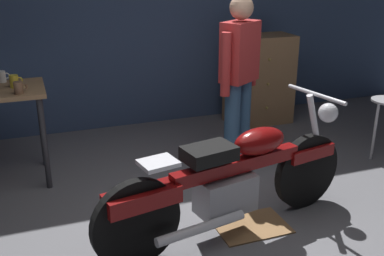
# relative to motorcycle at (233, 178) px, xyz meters

# --- Properties ---
(ground_plane) EXTENTS (12.00, 12.00, 0.00)m
(ground_plane) POSITION_rel_motorcycle_xyz_m (-0.14, -0.09, -0.45)
(ground_plane) COLOR slate
(motorcycle) EXTENTS (2.16, 0.76, 1.00)m
(motorcycle) POSITION_rel_motorcycle_xyz_m (0.00, 0.00, 0.00)
(motorcycle) COLOR black
(motorcycle) RESTS_ON ground_plane
(person_standing) EXTENTS (0.49, 0.39, 1.67)m
(person_standing) POSITION_rel_motorcycle_xyz_m (0.55, 1.09, 0.48)
(person_standing) COLOR #355D86
(person_standing) RESTS_ON ground_plane
(wooden_dresser) EXTENTS (0.80, 0.47, 1.10)m
(wooden_dresser) POSITION_rel_motorcycle_xyz_m (1.37, 2.21, 0.10)
(wooden_dresser) COLOR #99724C
(wooden_dresser) RESTS_ON ground_plane
(drip_tray) EXTENTS (0.56, 0.40, 0.01)m
(drip_tray) POSITION_rel_motorcycle_xyz_m (0.17, -0.00, -0.44)
(drip_tray) COLOR olive
(drip_tray) RESTS_ON ground_plane
(mug_white_ceramic) EXTENTS (0.11, 0.07, 0.11)m
(mug_white_ceramic) POSITION_rel_motorcycle_xyz_m (-1.56, 1.72, 0.50)
(mug_white_ceramic) COLOR white
(mug_white_ceramic) RESTS_ON workbench
(mug_yellow_tall) EXTENTS (0.11, 0.08, 0.11)m
(mug_yellow_tall) POSITION_rel_motorcycle_xyz_m (-1.46, 1.49, 0.51)
(mug_yellow_tall) COLOR yellow
(mug_yellow_tall) RESTS_ON workbench
(mug_brown_stoneware) EXTENTS (0.11, 0.08, 0.10)m
(mug_brown_stoneware) POSITION_rel_motorcycle_xyz_m (-1.43, 1.26, 0.50)
(mug_brown_stoneware) COLOR brown
(mug_brown_stoneware) RESTS_ON workbench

